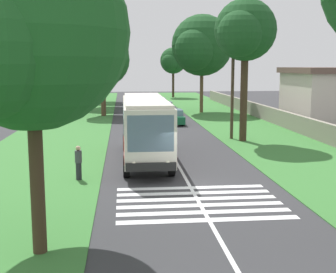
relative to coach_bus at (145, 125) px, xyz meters
name	(u,v)px	position (x,y,z in m)	size (l,w,h in m)	color
ground	(191,188)	(-6.38, -1.80, -2.15)	(160.00, 160.00, 0.00)	#333335
grass_verge_left	(57,139)	(8.62, 6.40, -2.13)	(120.00, 8.00, 0.04)	#387533
grass_verge_right	(264,136)	(8.62, -10.00, -2.13)	(120.00, 8.00, 0.04)	#387533
centre_line	(163,138)	(8.62, -1.80, -2.14)	(110.00, 0.16, 0.01)	silver
coach_bus	(145,125)	(0.00, 0.00, 0.00)	(11.16, 2.62, 3.73)	silver
zebra_crossing	(199,202)	(-8.55, -1.80, -2.14)	(4.95, 6.80, 0.01)	silver
trailing_car_0	(174,117)	(17.07, -3.59, -1.48)	(4.30, 1.78, 1.43)	#145933
trailing_car_1	(165,108)	(26.75, -3.62, -1.48)	(4.30, 1.78, 1.43)	#B21E1E
trailing_car_2	(159,103)	(33.51, -3.49, -1.48)	(4.30, 1.78, 1.43)	navy
roadside_tree_left_0	(26,39)	(-13.11, 3.98, 4.21)	(7.07, 5.60, 9.30)	#3D2D1E
roadside_tree_left_1	(100,54)	(35.97, 4.21, 5.08)	(8.82, 7.20, 11.00)	#3D2D1E
roadside_tree_left_2	(101,61)	(25.18, 3.60, 3.95)	(7.33, 5.99, 9.23)	#4C3826
roadside_tree_left_3	(100,48)	(46.63, 4.67, 6.14)	(7.17, 6.21, 11.52)	brown
roadside_tree_right_0	(200,47)	(27.61, -7.93, 5.65)	(8.71, 7.23, 11.57)	brown
roadside_tree_right_1	(243,33)	(6.38, -7.47, 5.83)	(5.62, 4.55, 10.37)	#3D2D1E
roadside_tree_right_3	(172,61)	(54.25, -7.51, 4.21)	(5.51, 4.60, 8.77)	#3D2D1E
utility_pole	(233,86)	(7.47, -7.02, 1.90)	(0.24, 1.40, 7.72)	#473828
roadside_wall	(284,119)	(13.62, -13.40, -1.37)	(70.00, 0.40, 1.47)	gray
roadside_building	(336,93)	(18.95, -20.78, 0.61)	(9.44, 9.63, 5.43)	beige
pedestrian	(78,162)	(-4.39, 3.49, -1.24)	(0.34, 0.34, 1.69)	#26262D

